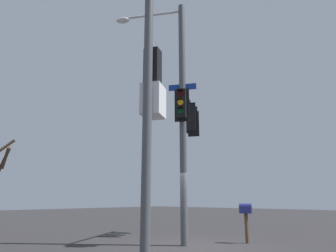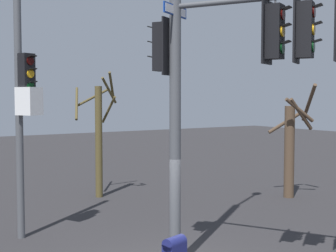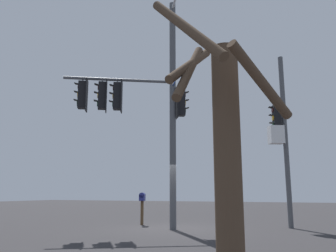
{
  "view_description": "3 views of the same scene",
  "coord_description": "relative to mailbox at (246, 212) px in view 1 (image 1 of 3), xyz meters",
  "views": [
    {
      "loc": [
        -8.71,
        -6.47,
        1.58
      ],
      "look_at": [
        -0.58,
        0.76,
        4.28
      ],
      "focal_mm": 31.44,
      "sensor_mm": 36.0,
      "label": 1
    },
    {
      "loc": [
        8.89,
        -5.75,
        3.92
      ],
      "look_at": [
        -0.36,
        0.23,
        3.25
      ],
      "focal_mm": 51.46,
      "sensor_mm": 36.0,
      "label": 2
    },
    {
      "loc": [
        -5.24,
        13.17,
        1.43
      ],
      "look_at": [
        -0.01,
        0.34,
        4.09
      ],
      "focal_mm": 36.89,
      "sensor_mm": 36.0,
      "label": 3
    }
  ],
  "objects": [
    {
      "name": "secondary_pole_assembly",
      "position": [
        -6.02,
        -0.92,
        2.76
      ],
      "size": [
        0.83,
        0.68,
        7.29
      ],
      "rotation": [
        0.0,
        0.0,
        0.45
      ],
      "color": "#4C4F54",
      "rests_on": "ground"
    },
    {
      "name": "main_signal_pole_assembly",
      "position": [
        -1.17,
        1.95,
        4.13
      ],
      "size": [
        5.48,
        3.1,
        9.53
      ],
      "rotation": [
        0.0,
        0.0,
        0.52
      ],
      "color": "#4C4F54",
      "rests_on": "ground"
    },
    {
      "name": "ground_plane",
      "position": [
        -1.8,
        1.02,
        -1.11
      ],
      "size": [
        80.0,
        80.0,
        0.0
      ],
      "primitive_type": "plane",
      "color": "#2D2B2D"
    },
    {
      "name": "mailbox",
      "position": [
        0.0,
        0.0,
        0.0
      ],
      "size": [
        0.36,
        0.49,
        1.41
      ],
      "rotation": [
        0.0,
        0.0,
        0.31
      ],
      "color": "#4C3823",
      "rests_on": "ground"
    }
  ]
}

